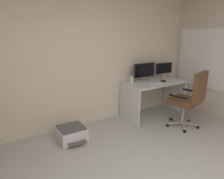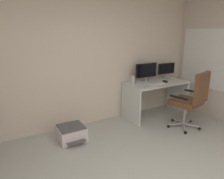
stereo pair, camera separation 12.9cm
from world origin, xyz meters
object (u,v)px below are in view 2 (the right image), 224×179
desktop_speaker (133,80)px  printer (71,133)px  monitor_main (146,71)px  monitor_secondary (166,69)px  office_chair (191,98)px  computer_mouse (165,82)px  keyboard (156,84)px  desk (156,91)px

desktop_speaker → printer: 1.62m
monitor_main → monitor_secondary: 0.58m
monitor_secondary → office_chair: (-0.30, -0.99, -0.35)m
printer → monitor_secondary: bearing=6.6°
desktop_speaker → computer_mouse: bearing=-17.0°
monitor_main → printer: bearing=-171.3°
office_chair → printer: office_chair is taller
monitor_secondary → computer_mouse: monitor_secondary is taller
monitor_secondary → office_chair: office_chair is taller
keyboard → monitor_main: bearing=98.6°
computer_mouse → monitor_main: bearing=144.8°
keyboard → printer: (-1.86, 0.00, -0.65)m
computer_mouse → printer: (-2.13, -0.02, -0.65)m
desk → monitor_main: 0.49m
desk → monitor_secondary: (0.41, 0.15, 0.42)m
desk → computer_mouse: computer_mouse is taller
desktop_speaker → desk: bearing=-10.2°
office_chair → computer_mouse: bearing=87.5°
monitor_secondary → printer: monitor_secondary is taller
desktop_speaker → office_chair: (0.66, -0.95, -0.22)m
desk → monitor_secondary: 0.61m
monitor_main → office_chair: bearing=-73.9°
keyboard → computer_mouse: size_ratio=3.40×
desktop_speaker → monitor_secondary: bearing=2.9°
desktop_speaker → office_chair: bearing=-55.1°
monitor_main → desktop_speaker: 0.40m
desktop_speaker → printer: bearing=-171.0°
desk → office_chair: office_chair is taller
printer → desktop_speaker: bearing=9.0°
desktop_speaker → office_chair: office_chair is taller
monitor_main → office_chair: 1.10m
monitor_main → desktop_speaker: monitor_main is taller
printer → keyboard: bearing=-0.0°
desk → desktop_speaker: (-0.54, 0.10, 0.30)m
monitor_main → office_chair: (0.29, -0.99, -0.37)m
computer_mouse → office_chair: size_ratio=0.09×
monitor_main → computer_mouse: bearing=-39.1°
desk → office_chair: size_ratio=1.20×
monitor_secondary → office_chair: size_ratio=0.39×
keyboard → printer: 1.96m
keyboard → computer_mouse: bearing=2.8°
desk → computer_mouse: 0.30m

